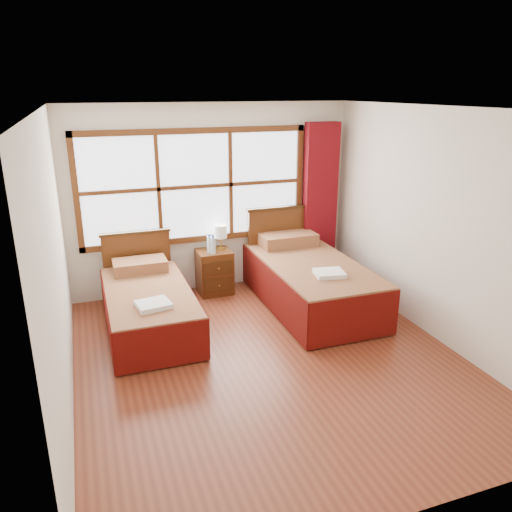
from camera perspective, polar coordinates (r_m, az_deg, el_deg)
name	(u,v)px	position (r m, az deg, el deg)	size (l,w,h in m)	color
floor	(269,359)	(5.49, 1.54, -11.69)	(4.50, 4.50, 0.00)	brown
ceiling	(272,108)	(4.74, 1.82, 16.53)	(4.50, 4.50, 0.00)	white
wall_back	(213,199)	(7.04, -4.98, 6.51)	(4.00, 4.00, 0.00)	silver
wall_left	(56,267)	(4.67, -21.91, -1.19)	(4.50, 4.50, 0.00)	silver
wall_right	(437,226)	(5.96, 19.94, 3.20)	(4.50, 4.50, 0.00)	silver
window	(195,186)	(6.91, -6.97, 7.90)	(3.16, 0.06, 1.56)	white
curtain	(320,202)	(7.50, 7.30, 6.16)	(0.50, 0.16, 2.30)	maroon
bed_left	(148,305)	(6.17, -12.20, -5.49)	(1.00, 2.02, 0.96)	#361F0B
bed_right	(309,279)	(6.70, 6.06, -2.69)	(1.17, 2.27, 1.14)	#361F0B
nightstand	(215,272)	(7.06, -4.76, -1.80)	(0.47, 0.46, 0.62)	#512911
towels_left	(153,305)	(5.55, -11.65, -5.46)	(0.40, 0.36, 0.05)	white
towels_right	(329,273)	(6.13, 8.38, -1.97)	(0.40, 0.36, 0.05)	white
lamp	(220,232)	(6.95, -4.08, 2.72)	(0.18, 0.18, 0.35)	gold
bottle_near	(209,244)	(6.86, -5.34, 1.36)	(0.07, 0.07, 0.26)	#C2E5F9
bottle_far	(213,245)	(6.83, -4.93, 1.25)	(0.07, 0.07, 0.25)	#C2E5F9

